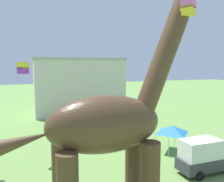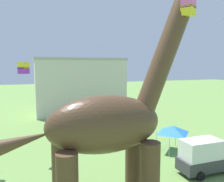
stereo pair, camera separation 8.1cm
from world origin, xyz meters
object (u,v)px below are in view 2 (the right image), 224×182
at_px(festival_canopy_tent, 173,130).
at_px(kite_high_left, 188,7).
at_px(dinosaur_sculpture, 104,124).
at_px(parked_box_truck, 207,155).
at_px(kite_high_right, 100,113).
at_px(kite_mid_center, 24,68).

bearing_deg(festival_canopy_tent, kite_high_left, -121.36).
distance_m(dinosaur_sculpture, parked_box_truck, 12.32).
relative_size(kite_high_right, kite_high_left, 0.67).
bearing_deg(dinosaur_sculpture, festival_canopy_tent, 43.64).
bearing_deg(dinosaur_sculpture, kite_high_right, 79.48).
bearing_deg(kite_high_right, festival_canopy_tent, -30.29).
bearing_deg(kite_high_right, kite_mid_center, -177.90).
height_order(parked_box_truck, kite_mid_center, kite_mid_center).
bearing_deg(kite_mid_center, kite_high_left, -53.31).
xyz_separation_m(dinosaur_sculpture, kite_high_left, (5.37, -0.65, 7.16)).
xyz_separation_m(kite_high_right, kite_high_left, (1.65, -13.79, 9.29)).
bearing_deg(festival_canopy_tent, parked_box_truck, -91.90).
distance_m(dinosaur_sculpture, kite_mid_center, 14.05).
relative_size(festival_canopy_tent, kite_mid_center, 2.60).
bearing_deg(parked_box_truck, kite_high_right, 125.78).
xyz_separation_m(dinosaur_sculpture, festival_canopy_tent, (11.14, 8.81, -3.77)).
distance_m(festival_canopy_tent, kite_high_left, 15.57).
distance_m(parked_box_truck, kite_high_left, 13.63).
bearing_deg(dinosaur_sculpture, parked_box_truck, 21.42).
bearing_deg(kite_high_left, kite_high_right, 96.81).
height_order(parked_box_truck, festival_canopy_tent, parked_box_truck).
bearing_deg(kite_high_left, parked_box_truck, 34.39).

